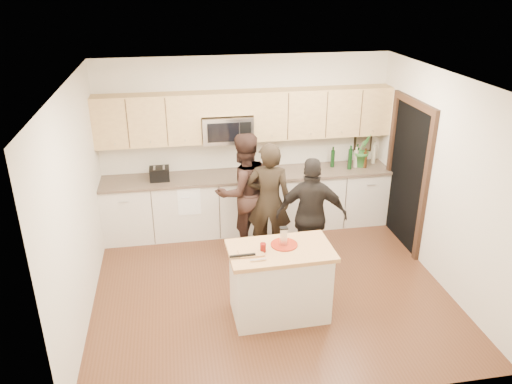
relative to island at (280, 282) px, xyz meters
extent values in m
plane|color=#522E1C|center=(0.00, 0.59, -0.45)|extent=(4.50, 4.50, 0.00)
cube|color=beige|center=(0.00, 2.59, 0.90)|extent=(4.50, 0.02, 2.70)
cube|color=beige|center=(0.00, -1.41, 0.90)|extent=(4.50, 0.02, 2.70)
cube|color=beige|center=(-2.25, 0.59, 0.90)|extent=(0.02, 4.00, 2.70)
cube|color=beige|center=(2.25, 0.59, 0.90)|extent=(0.02, 4.00, 2.70)
cube|color=white|center=(0.00, 0.59, 2.25)|extent=(4.50, 4.00, 0.02)
cube|color=beige|center=(0.00, 2.28, 0.00)|extent=(4.50, 0.62, 0.90)
cube|color=brown|center=(0.00, 2.27, 0.47)|extent=(4.50, 0.66, 0.04)
cube|color=tan|center=(-1.48, 2.43, 1.37)|extent=(1.55, 0.33, 0.75)
cube|color=tan|center=(1.16, 2.43, 1.37)|extent=(2.17, 0.33, 0.75)
cube|color=tan|center=(-0.31, 2.43, 1.58)|extent=(0.78, 0.33, 0.33)
cube|color=silver|center=(-0.31, 2.39, 1.20)|extent=(0.76, 0.40, 0.40)
cube|color=black|center=(-0.39, 2.19, 1.20)|extent=(0.47, 0.01, 0.29)
cube|color=black|center=(-0.06, 2.19, 1.20)|extent=(0.17, 0.01, 0.29)
cube|color=black|center=(2.23, 1.49, 0.60)|extent=(0.02, 1.05, 2.10)
cube|color=#311E13|center=(2.22, 0.92, 0.60)|extent=(0.06, 0.10, 2.10)
cube|color=#311E13|center=(2.22, 2.07, 0.60)|extent=(0.06, 0.10, 2.10)
cube|color=#311E13|center=(2.22, 1.49, 1.70)|extent=(0.06, 1.25, 0.10)
cube|color=black|center=(1.95, 2.58, 0.83)|extent=(0.30, 0.03, 0.38)
cube|color=tan|center=(1.95, 2.56, 0.83)|extent=(0.24, 0.00, 0.32)
cube|color=white|center=(-0.95, 1.97, 0.25)|extent=(0.34, 0.01, 0.48)
cube|color=white|center=(-0.95, 2.26, 0.48)|extent=(0.34, 0.60, 0.01)
cube|color=beige|center=(0.00, 0.00, -0.03)|extent=(1.12, 0.67, 0.85)
cube|color=#B77B4C|center=(0.00, 0.00, 0.42)|extent=(1.22, 0.73, 0.05)
cylinder|color=maroon|center=(0.06, 0.07, 0.45)|extent=(0.31, 0.31, 0.02)
cube|color=silver|center=(0.05, 0.07, 0.56)|extent=(0.07, 0.06, 0.20)
cube|color=black|center=(0.05, 0.07, 0.67)|extent=(0.09, 0.07, 0.02)
cylinder|color=#660F0B|center=(-0.21, -0.03, 0.50)|extent=(0.07, 0.07, 0.10)
cube|color=#B77B4C|center=(-0.35, -0.05, 0.45)|extent=(0.28, 0.19, 0.02)
cube|color=black|center=(-0.46, -0.12, 0.47)|extent=(0.29, 0.04, 0.02)
cube|color=silver|center=(-0.30, -0.22, 0.47)|extent=(0.18, 0.03, 0.01)
cube|color=black|center=(-1.36, 2.26, 0.58)|extent=(0.29, 0.25, 0.19)
cube|color=silver|center=(-1.43, 2.26, 0.68)|extent=(0.03, 0.18, 0.00)
cube|color=silver|center=(-1.29, 2.26, 0.68)|extent=(0.03, 0.18, 0.00)
cylinder|color=black|center=(1.37, 2.35, 0.65)|extent=(0.06, 0.06, 0.34)
cylinder|color=#B5AC8E|center=(1.73, 2.28, 0.65)|extent=(0.07, 0.07, 0.33)
cylinder|color=black|center=(1.78, 2.37, 0.66)|extent=(0.07, 0.07, 0.35)
cylinder|color=#3A1E0A|center=(1.87, 2.23, 0.64)|extent=(0.06, 0.06, 0.32)
cylinder|color=#B5AC8E|center=(2.08, 2.40, 0.67)|extent=(0.07, 0.07, 0.37)
cylinder|color=black|center=(1.61, 2.21, 0.68)|extent=(0.07, 0.07, 0.39)
imported|color=#33732E|center=(1.84, 2.31, 0.76)|extent=(0.39, 0.37, 0.55)
imported|color=black|center=(0.14, 1.37, 0.41)|extent=(0.72, 0.58, 1.72)
imported|color=black|center=(-0.18, 1.72, 0.43)|extent=(1.03, 0.91, 1.77)
imported|color=black|center=(0.63, 0.94, 0.36)|extent=(1.02, 0.61, 1.63)
camera|label=1|loc=(-1.13, -4.84, 3.32)|focal=35.00mm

